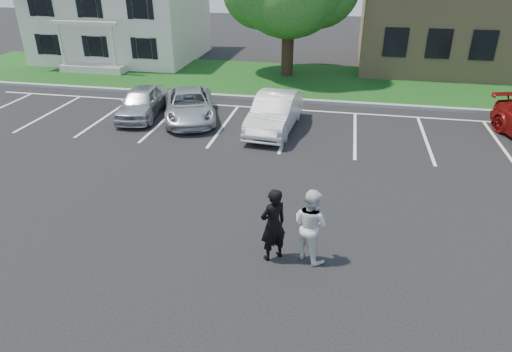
# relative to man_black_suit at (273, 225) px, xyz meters

# --- Properties ---
(ground_plane) EXTENTS (90.00, 90.00, 0.00)m
(ground_plane) POSITION_rel_man_black_suit_xyz_m (-0.80, 0.92, -0.96)
(ground_plane) COLOR black
(ground_plane) RESTS_ON ground
(curb) EXTENTS (40.00, 0.30, 0.15)m
(curb) POSITION_rel_man_black_suit_xyz_m (-0.80, 12.92, -0.89)
(curb) COLOR gray
(curb) RESTS_ON ground
(grass_strip) EXTENTS (44.00, 8.00, 0.08)m
(grass_strip) POSITION_rel_man_black_suit_xyz_m (-0.80, 16.92, -0.92)
(grass_strip) COLOR #153C17
(grass_strip) RESTS_ON ground
(stall_lines) EXTENTS (34.00, 5.36, 0.01)m
(stall_lines) POSITION_rel_man_black_suit_xyz_m (0.60, 9.87, -0.96)
(stall_lines) COLOR white
(stall_lines) RESTS_ON ground
(man_black_suit) EXTENTS (0.83, 0.81, 1.92)m
(man_black_suit) POSITION_rel_man_black_suit_xyz_m (0.00, 0.00, 0.00)
(man_black_suit) COLOR black
(man_black_suit) RESTS_ON ground
(man_white_shirt) EXTENTS (1.17, 1.12, 1.90)m
(man_white_shirt) POSITION_rel_man_black_suit_xyz_m (0.88, 0.19, -0.01)
(man_white_shirt) COLOR silver
(man_white_shirt) RESTS_ON ground
(car_silver_west) EXTENTS (2.09, 4.11, 1.34)m
(car_silver_west) POSITION_rel_man_black_suit_xyz_m (-7.55, 9.34, -0.29)
(car_silver_west) COLOR silver
(car_silver_west) RESTS_ON ground
(car_silver_minivan) EXTENTS (3.59, 5.06, 1.28)m
(car_silver_minivan) POSITION_rel_man_black_suit_xyz_m (-5.30, 9.43, -0.32)
(car_silver_minivan) COLOR #B7B9BF
(car_silver_minivan) RESTS_ON ground
(car_white_sedan) EXTENTS (1.92, 4.69, 1.51)m
(car_white_sedan) POSITION_rel_man_black_suit_xyz_m (-1.36, 8.86, -0.21)
(car_white_sedan) COLOR silver
(car_white_sedan) RESTS_ON ground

